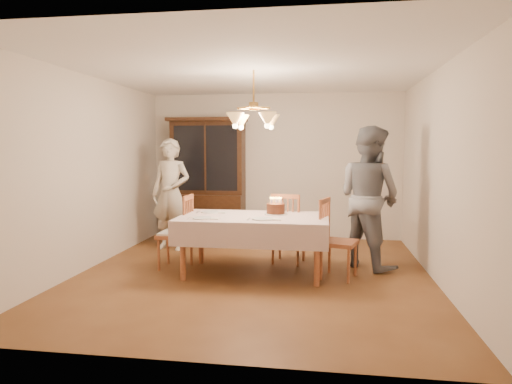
% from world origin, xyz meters
% --- Properties ---
extents(ground, '(5.00, 5.00, 0.00)m').
position_xyz_m(ground, '(0.00, 0.00, 0.00)').
color(ground, brown).
rests_on(ground, ground).
extents(room_shell, '(5.00, 5.00, 5.00)m').
position_xyz_m(room_shell, '(0.00, 0.00, 1.58)').
color(room_shell, white).
rests_on(room_shell, ground).
extents(dining_table, '(1.90, 1.10, 0.76)m').
position_xyz_m(dining_table, '(0.00, 0.00, 0.68)').
color(dining_table, brown).
rests_on(dining_table, ground).
extents(china_hutch, '(1.38, 0.54, 2.16)m').
position_xyz_m(china_hutch, '(-1.19, 2.25, 1.04)').
color(china_hutch, black).
rests_on(china_hutch, ground).
extents(chair_far_side, '(0.51, 0.49, 1.00)m').
position_xyz_m(chair_far_side, '(0.40, 0.64, 0.44)').
color(chair_far_side, brown).
rests_on(chair_far_side, ground).
extents(chair_left_end, '(0.42, 0.44, 1.00)m').
position_xyz_m(chair_left_end, '(-1.09, 0.13, 0.45)').
color(chair_left_end, brown).
rests_on(chair_left_end, ground).
extents(chair_right_end, '(0.53, 0.54, 1.00)m').
position_xyz_m(chair_right_end, '(1.07, -0.03, 0.44)').
color(chair_right_end, brown).
rests_on(chair_right_end, ground).
extents(elderly_woman, '(0.70, 0.52, 1.78)m').
position_xyz_m(elderly_woman, '(-1.54, 1.25, 0.89)').
color(elderly_woman, beige).
rests_on(elderly_woman, ground).
extents(adult_in_grey, '(1.18, 1.18, 1.92)m').
position_xyz_m(adult_in_grey, '(1.49, 0.60, 0.96)').
color(adult_in_grey, slate).
rests_on(adult_in_grey, ground).
extents(birthday_cake, '(0.30, 0.30, 0.23)m').
position_xyz_m(birthday_cake, '(0.26, 0.18, 0.83)').
color(birthday_cake, white).
rests_on(birthday_cake, dining_table).
extents(place_setting_near_left, '(0.38, 0.24, 0.02)m').
position_xyz_m(place_setting_near_left, '(-0.58, -0.31, 0.77)').
color(place_setting_near_left, white).
rests_on(place_setting_near_left, dining_table).
extents(place_setting_near_right, '(0.41, 0.26, 0.02)m').
position_xyz_m(place_setting_near_right, '(0.17, -0.26, 0.77)').
color(place_setting_near_right, white).
rests_on(place_setting_near_right, dining_table).
extents(place_setting_far_left, '(0.40, 0.25, 0.02)m').
position_xyz_m(place_setting_far_left, '(-0.62, 0.23, 0.77)').
color(place_setting_far_left, white).
rests_on(place_setting_far_left, dining_table).
extents(chandelier, '(0.62, 0.62, 0.73)m').
position_xyz_m(chandelier, '(-0.00, -0.00, 1.98)').
color(chandelier, '#BF8C3F').
rests_on(chandelier, ground).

